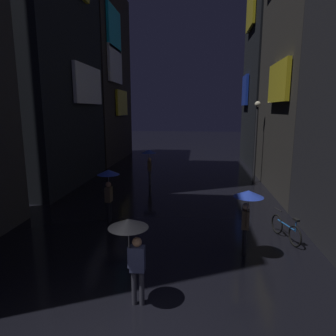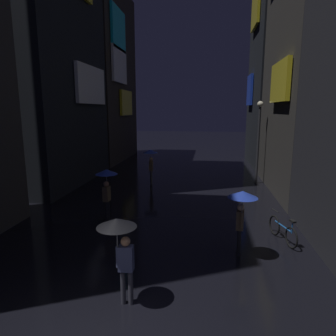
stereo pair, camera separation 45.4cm
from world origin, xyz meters
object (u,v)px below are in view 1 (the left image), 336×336
pedestrian_midstreet_left_blue (149,157)px  bicycle_parked_at_storefront (286,229)px  pedestrian_midstreet_centre_blue (109,181)px  streetlamp_right_far (256,132)px  pedestrian_foreground_right_blue (247,204)px  pedestrian_near_crossing_black (131,238)px

pedestrian_midstreet_left_blue → bicycle_parked_at_storefront: pedestrian_midstreet_left_blue is taller
pedestrian_midstreet_left_blue → pedestrian_midstreet_centre_blue: (-0.61, -6.28, 0.00)m
streetlamp_right_far → pedestrian_foreground_right_blue: bearing=-101.3°
bicycle_parked_at_storefront → pedestrian_midstreet_centre_blue: bearing=170.0°
pedestrian_foreground_right_blue → streetlamp_right_far: size_ratio=0.42×
pedestrian_midstreet_left_blue → bicycle_parked_at_storefront: size_ratio=1.20×
pedestrian_near_crossing_black → streetlamp_right_far: bearing=68.6°
pedestrian_midstreet_centre_blue → streetlamp_right_far: bearing=46.2°
pedestrian_midstreet_left_blue → streetlamp_right_far: 6.71m
pedestrian_midstreet_centre_blue → streetlamp_right_far: 10.31m
bicycle_parked_at_storefront → pedestrian_foreground_right_blue: bearing=-139.9°
pedestrian_midstreet_centre_blue → pedestrian_foreground_right_blue: 5.67m
streetlamp_right_far → pedestrian_midstreet_left_blue: bearing=-170.5°
pedestrian_midstreet_left_blue → pedestrian_midstreet_centre_blue: size_ratio=1.00×
pedestrian_midstreet_centre_blue → bicycle_parked_at_storefront: size_ratio=1.20×
streetlamp_right_far → pedestrian_near_crossing_black: bearing=-111.4°
pedestrian_near_crossing_black → bicycle_parked_at_storefront: size_ratio=1.20×
pedestrian_near_crossing_black → pedestrian_midstreet_centre_blue: size_ratio=1.00×
pedestrian_foreground_right_blue → bicycle_parked_at_storefront: (1.58, 1.34, -1.28)m
pedestrian_foreground_right_blue → bicycle_parked_at_storefront: bearing=40.1°
pedestrian_midstreet_centre_blue → streetlamp_right_far: size_ratio=0.42×
bicycle_parked_at_storefront → streetlamp_right_far: bearing=87.3°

